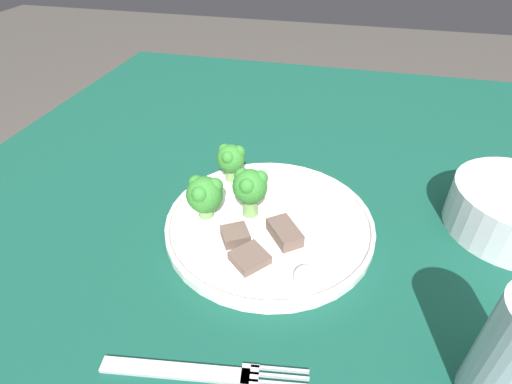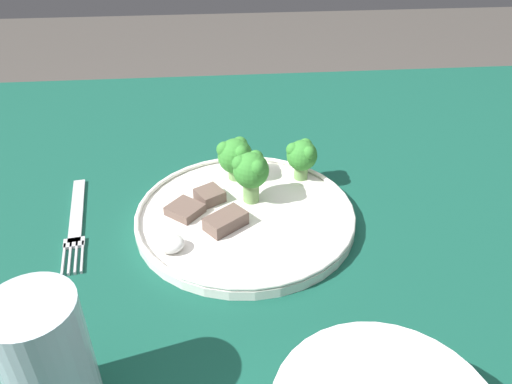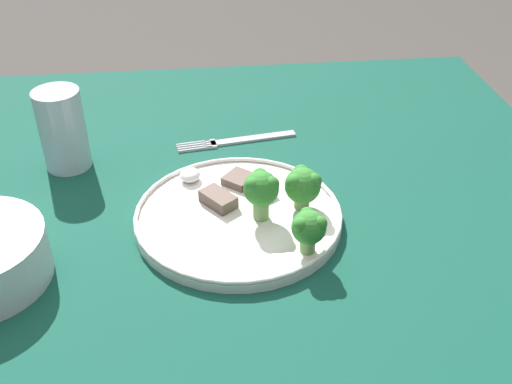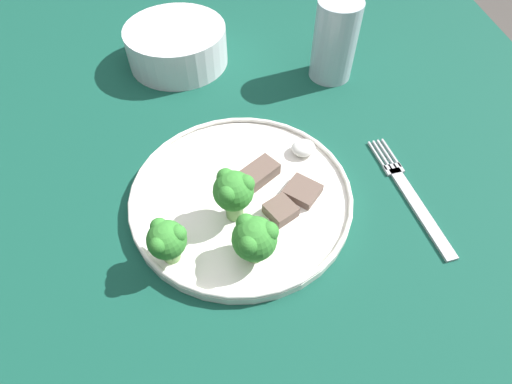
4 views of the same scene
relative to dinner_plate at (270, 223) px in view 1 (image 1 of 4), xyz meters
The scene contains 10 objects.
table 0.13m from the dinner_plate, 147.28° to the left, with size 1.14×1.09×0.74m.
dinner_plate is the anchor object (origin of this frame).
fork 0.21m from the dinner_plate, ahead, with size 0.05×0.19×0.00m.
broccoli_floret_near_rim_left 0.06m from the dinner_plate, 108.88° to the right, with size 0.05×0.04×0.07m.
broccoli_floret_center_left 0.12m from the dinner_plate, 137.07° to the right, with size 0.04×0.04×0.06m.
broccoli_floret_back_left 0.09m from the dinner_plate, 85.44° to the right, with size 0.05×0.05×0.06m.
meat_slice_front_slice 0.06m from the dinner_plate, 38.10° to the right, with size 0.04×0.04×0.01m.
meat_slice_middle_slice 0.04m from the dinner_plate, 44.38° to the left, with size 0.06×0.05×0.02m.
meat_slice_rear_slice 0.07m from the dinner_plate, ahead, with size 0.05×0.05×0.01m.
sauce_dollop 0.11m from the dinner_plate, 34.51° to the left, with size 0.03×0.03×0.02m.
Camera 1 is at (0.44, 0.04, 1.09)m, focal length 28.00 mm.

